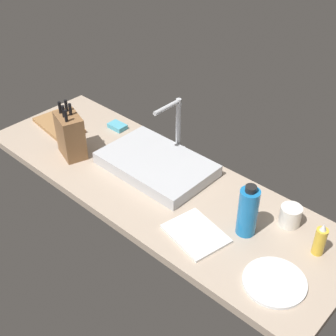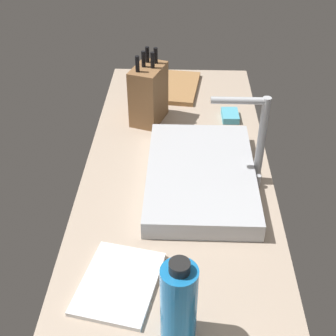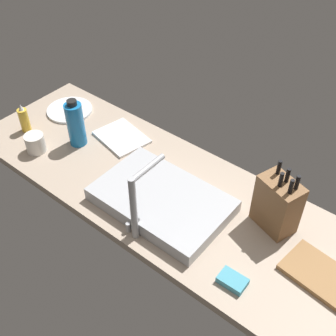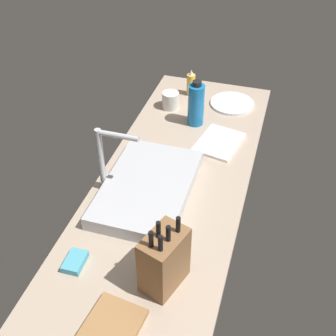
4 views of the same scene
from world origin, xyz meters
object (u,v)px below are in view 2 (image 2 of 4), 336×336
Objects in this scene: sink_basin at (201,175)px; dish_sponge at (230,116)px; cutting_board at (178,87)px; knife_block at (149,94)px; water_bottle at (179,303)px; dish_towel at (119,283)px; faucet at (255,133)px.

sink_basin is 40.50cm from dish_sponge.
knife_block is at bearing -22.33° from cutting_board.
water_bottle is 0.98× the size of dish_towel.
cutting_board is 3.12× the size of dish_sponge.
water_bottle is (113.80, 1.96, 9.31)cm from cutting_board.
dish_towel is (39.52, -19.82, -2.12)cm from sink_basin.
dish_sponge is at bearing 158.05° from dish_towel.
faucet is 39.95cm from dish_sponge.
cutting_board is 101.94cm from dish_towel.
water_bottle reaches higher than dish_sponge.
sink_basin is 1.75× the size of cutting_board.
sink_basin is 20.65cm from faucet.
faucet is at bearing 20.87° from cutting_board.
dish_towel is 84.37cm from dish_sponge.
dish_towel is at bearing -26.64° from sink_basin.
knife_block reaches higher than sink_basin.
dish_towel is at bearing -131.83° from water_bottle.
knife_block is 76.98cm from dish_towel.
sink_basin is 62.21cm from cutting_board.
dish_sponge reaches higher than cutting_board.
sink_basin is 1.77× the size of faucet.
cutting_board is (-24.91, 10.23, -9.61)cm from knife_block.
sink_basin reaches higher than cutting_board.
dish_sponge is at bearing 169.10° from water_bottle.
water_bottle is (52.10, -5.76, 7.49)cm from sink_basin.
cutting_board is at bearing -172.87° from sink_basin.
dish_sponge is at bearing 111.91° from knife_block.
dish_sponge is (-78.25, 31.54, 0.60)cm from dish_towel.
sink_basin is 2.25× the size of water_bottle.
water_bottle is at bearing 0.99° from cutting_board.
water_bottle is at bearing -10.90° from dish_sponge.
faucet reaches higher than sink_basin.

